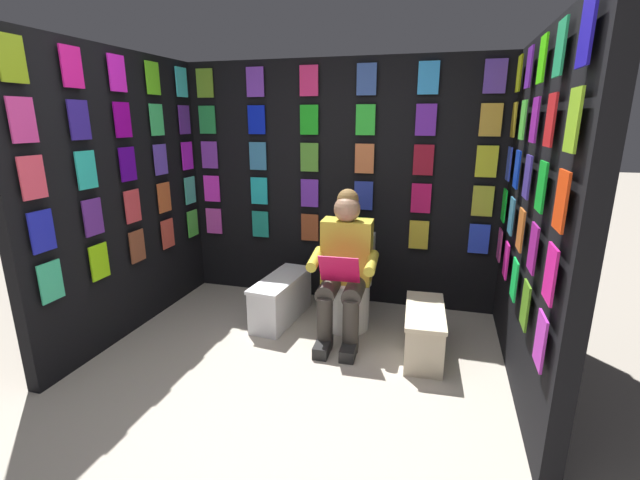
{
  "coord_description": "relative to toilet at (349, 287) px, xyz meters",
  "views": [
    {
      "loc": [
        -0.93,
        1.87,
        1.72
      ],
      "look_at": [
        -0.09,
        -1.13,
        0.85
      ],
      "focal_mm": 24.47,
      "sensor_mm": 36.0,
      "label": 1
    }
  ],
  "objects": [
    {
      "name": "display_wall_left",
      "position": [
        -1.29,
        0.52,
        0.8
      ],
      "size": [
        0.14,
        2.06,
        2.24
      ],
      "color": "black",
      "rests_on": "ground"
    },
    {
      "name": "comic_longbox_near",
      "position": [
        0.58,
        0.09,
        -0.13
      ],
      "size": [
        0.35,
        0.8,
        0.39
      ],
      "rotation": [
        0.0,
        0.0,
        -0.09
      ],
      "color": "silver",
      "rests_on": "ground"
    },
    {
      "name": "toilet",
      "position": [
        0.0,
        0.0,
        0.0
      ],
      "size": [
        0.41,
        0.56,
        0.77
      ],
      "rotation": [
        0.0,
        0.0,
        0.04
      ],
      "color": "white",
      "rests_on": "ground"
    },
    {
      "name": "ground_plane",
      "position": [
        0.23,
        1.55,
        -0.33
      ],
      "size": [
        30.0,
        30.0,
        0.0
      ],
      "primitive_type": "plane",
      "color": "#B2A899"
    },
    {
      "name": "comic_longbox_far",
      "position": [
        -0.66,
        0.38,
        -0.14
      ],
      "size": [
        0.32,
        0.7,
        0.37
      ],
      "rotation": [
        0.0,
        0.0,
        0.06
      ],
      "color": "beige",
      "rests_on": "ground"
    },
    {
      "name": "display_wall_back",
      "position": [
        0.23,
        -0.56,
        0.8
      ],
      "size": [
        3.04,
        0.14,
        2.24
      ],
      "color": "black",
      "rests_on": "ground"
    },
    {
      "name": "display_wall_right",
      "position": [
        1.75,
        0.52,
        0.8
      ],
      "size": [
        0.14,
        2.06,
        2.24
      ],
      "color": "black",
      "rests_on": "ground"
    },
    {
      "name": "person_reading",
      "position": [
        -0.01,
        0.23,
        0.27
      ],
      "size": [
        0.54,
        0.69,
        1.19
      ],
      "rotation": [
        0.0,
        0.0,
        0.04
      ],
      "color": "gold",
      "rests_on": "ground"
    }
  ]
}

